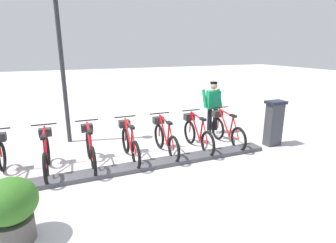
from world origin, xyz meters
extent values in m
plane|color=beige|center=(0.00, 0.00, 0.00)|extent=(60.00, 60.00, 0.00)
cube|color=#47474C|center=(0.00, 0.00, 0.05)|extent=(0.44, 7.40, 0.10)
cube|color=#38383D|center=(0.05, -4.28, 0.60)|extent=(0.28, 0.44, 1.20)
cube|color=#194C8C|center=(0.20, -4.28, 0.95)|extent=(0.03, 0.30, 0.40)
cube|color=black|center=(0.05, -4.28, 1.24)|extent=(0.36, 0.52, 0.08)
torus|color=black|center=(0.03, -3.09, 0.33)|extent=(0.67, 0.08, 0.67)
torus|color=black|center=(1.07, -3.11, 0.33)|extent=(0.67, 0.08, 0.67)
cylinder|color=red|center=(0.73, -3.10, 0.61)|extent=(0.60, 0.05, 0.70)
cylinder|color=red|center=(0.39, -3.10, 0.58)|extent=(0.16, 0.05, 0.61)
cylinder|color=red|center=(0.67, -3.10, 0.92)|extent=(0.69, 0.06, 0.11)
cylinder|color=red|center=(0.24, -3.09, 0.31)|extent=(0.43, 0.04, 0.09)
cylinder|color=red|center=(0.18, -3.09, 0.61)|extent=(0.33, 0.04, 0.56)
cylinder|color=red|center=(1.04, -3.11, 0.64)|extent=(0.10, 0.04, 0.62)
cube|color=black|center=(0.33, -3.10, 0.91)|extent=(0.22, 0.10, 0.06)
cylinder|color=black|center=(1.01, -3.11, 1.00)|extent=(0.04, 0.54, 0.03)
cube|color=#2D2D2D|center=(1.12, -3.11, 0.78)|extent=(0.20, 0.28, 0.18)
torus|color=black|center=(0.03, -2.15, 0.33)|extent=(0.67, 0.08, 0.67)
torus|color=black|center=(1.07, -2.17, 0.33)|extent=(0.67, 0.08, 0.67)
cylinder|color=red|center=(0.73, -2.16, 0.61)|extent=(0.60, 0.05, 0.70)
cylinder|color=red|center=(0.39, -2.15, 0.58)|extent=(0.16, 0.05, 0.61)
cylinder|color=red|center=(0.67, -2.16, 0.92)|extent=(0.69, 0.06, 0.11)
cylinder|color=red|center=(0.24, -2.15, 0.31)|extent=(0.43, 0.04, 0.09)
cylinder|color=red|center=(0.18, -2.15, 0.61)|extent=(0.33, 0.04, 0.56)
cylinder|color=red|center=(1.04, -2.16, 0.64)|extent=(0.10, 0.04, 0.62)
cube|color=black|center=(0.33, -2.15, 0.91)|extent=(0.22, 0.10, 0.06)
cylinder|color=black|center=(1.01, -2.16, 1.00)|extent=(0.04, 0.54, 0.03)
cube|color=#2D2D2D|center=(1.12, -2.17, 0.78)|extent=(0.20, 0.28, 0.18)
torus|color=black|center=(0.03, -1.21, 0.33)|extent=(0.67, 0.08, 0.67)
torus|color=black|center=(1.07, -1.22, 0.33)|extent=(0.67, 0.08, 0.67)
cylinder|color=red|center=(0.73, -1.22, 0.61)|extent=(0.60, 0.05, 0.70)
cylinder|color=red|center=(0.39, -1.21, 0.58)|extent=(0.16, 0.05, 0.61)
cylinder|color=red|center=(0.67, -1.22, 0.92)|extent=(0.69, 0.06, 0.11)
cylinder|color=red|center=(0.24, -1.21, 0.31)|extent=(0.43, 0.04, 0.09)
cylinder|color=red|center=(0.18, -1.21, 0.61)|extent=(0.33, 0.04, 0.56)
cylinder|color=red|center=(1.04, -1.22, 0.64)|extent=(0.10, 0.04, 0.62)
cube|color=black|center=(0.33, -1.21, 0.91)|extent=(0.22, 0.10, 0.06)
cylinder|color=black|center=(1.01, -1.22, 1.00)|extent=(0.04, 0.54, 0.03)
cube|color=#2D2D2D|center=(1.12, -1.22, 0.78)|extent=(0.20, 0.28, 0.18)
torus|color=black|center=(0.03, -0.26, 0.33)|extent=(0.67, 0.08, 0.67)
torus|color=black|center=(1.07, -0.28, 0.33)|extent=(0.67, 0.08, 0.67)
cylinder|color=red|center=(0.73, -0.27, 0.61)|extent=(0.60, 0.05, 0.70)
cylinder|color=red|center=(0.39, -0.27, 0.58)|extent=(0.16, 0.05, 0.61)
cylinder|color=red|center=(0.67, -0.27, 0.92)|extent=(0.69, 0.06, 0.11)
cylinder|color=red|center=(0.24, -0.27, 0.31)|extent=(0.43, 0.04, 0.09)
cylinder|color=red|center=(0.18, -0.27, 0.61)|extent=(0.33, 0.04, 0.56)
cylinder|color=red|center=(1.04, -0.28, 0.64)|extent=(0.10, 0.04, 0.62)
cube|color=black|center=(0.33, -0.27, 0.91)|extent=(0.22, 0.10, 0.06)
cylinder|color=black|center=(1.01, -0.28, 1.00)|extent=(0.04, 0.54, 0.03)
cube|color=#2D2D2D|center=(1.12, -0.28, 0.78)|extent=(0.20, 0.28, 0.18)
torus|color=black|center=(0.03, 0.68, 0.33)|extent=(0.67, 0.08, 0.67)
torus|color=black|center=(1.07, 0.66, 0.33)|extent=(0.67, 0.08, 0.67)
cylinder|color=red|center=(0.73, 0.67, 0.61)|extent=(0.60, 0.05, 0.70)
cylinder|color=red|center=(0.39, 0.67, 0.58)|extent=(0.16, 0.05, 0.61)
cylinder|color=red|center=(0.67, 0.67, 0.92)|extent=(0.69, 0.06, 0.11)
cylinder|color=red|center=(0.24, 0.68, 0.31)|extent=(0.43, 0.04, 0.09)
cylinder|color=red|center=(0.18, 0.68, 0.61)|extent=(0.33, 0.04, 0.56)
cylinder|color=red|center=(1.04, 0.66, 0.64)|extent=(0.10, 0.04, 0.62)
cube|color=black|center=(0.33, 0.67, 0.91)|extent=(0.22, 0.10, 0.06)
cylinder|color=black|center=(1.01, 0.66, 1.00)|extent=(0.04, 0.54, 0.03)
cube|color=#2D2D2D|center=(1.12, 0.66, 0.78)|extent=(0.20, 0.28, 0.18)
torus|color=black|center=(0.03, 1.62, 0.33)|extent=(0.67, 0.08, 0.67)
torus|color=black|center=(1.07, 1.61, 0.33)|extent=(0.67, 0.08, 0.67)
cylinder|color=red|center=(0.73, 1.61, 0.61)|extent=(0.60, 0.05, 0.70)
cylinder|color=red|center=(0.39, 1.62, 0.58)|extent=(0.16, 0.05, 0.61)
cylinder|color=red|center=(0.67, 1.61, 0.92)|extent=(0.69, 0.06, 0.11)
cylinder|color=red|center=(0.24, 1.62, 0.31)|extent=(0.43, 0.04, 0.09)
cylinder|color=red|center=(0.18, 1.62, 0.61)|extent=(0.33, 0.04, 0.56)
cylinder|color=red|center=(1.04, 1.61, 0.64)|extent=(0.10, 0.04, 0.62)
cube|color=black|center=(0.33, 1.62, 0.91)|extent=(0.22, 0.10, 0.06)
cylinder|color=black|center=(1.01, 1.61, 1.00)|extent=(0.04, 0.54, 0.03)
cube|color=#2D2D2D|center=(1.12, 1.60, 0.78)|extent=(0.20, 0.28, 0.18)
torus|color=black|center=(1.07, 2.55, 0.33)|extent=(0.67, 0.08, 0.67)
cube|color=white|center=(1.76, -3.19, 0.05)|extent=(0.27, 0.14, 0.10)
cube|color=white|center=(1.61, -3.40, 0.05)|extent=(0.27, 0.14, 0.10)
cylinder|color=black|center=(1.70, -3.20, 0.43)|extent=(0.15, 0.15, 0.82)
cylinder|color=black|center=(1.67, -3.39, 0.43)|extent=(0.15, 0.15, 0.82)
cube|color=#168D52|center=(1.68, -3.29, 1.10)|extent=(0.31, 0.43, 0.56)
cylinder|color=#168D52|center=(1.82, -3.05, 1.13)|extent=(0.35, 0.14, 0.57)
cylinder|color=#168D52|center=(1.75, -3.57, 1.13)|extent=(0.35, 0.14, 0.57)
sphere|color=tan|center=(1.68, -3.29, 1.53)|extent=(0.22, 0.22, 0.22)
cylinder|color=black|center=(1.70, -3.30, 1.63)|extent=(0.22, 0.22, 0.06)
cylinder|color=#2D2D33|center=(2.57, 1.05, 2.00)|extent=(0.12, 0.12, 4.00)
cylinder|color=#59544C|center=(-1.63, 2.02, 0.17)|extent=(0.56, 0.56, 0.35)
ellipsoid|color=#316A1F|center=(-1.63, 2.02, 0.65)|extent=(0.76, 0.76, 0.64)
camera|label=1|loc=(-5.53, 1.25, 2.71)|focal=28.83mm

